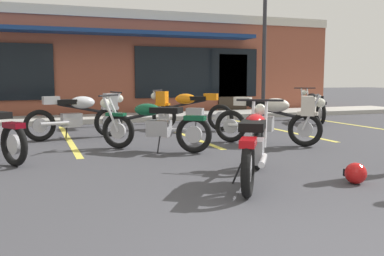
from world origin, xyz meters
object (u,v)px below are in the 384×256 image
object	(u,v)px
motorcycle_foreground_classic	(254,144)
motorcycle_silver_naked	(187,108)
helmet_on_pavement	(356,173)
motorcycle_blue_standard	(273,117)
parking_lot_lamp_post	(267,10)
motorcycle_orange_scrambler	(313,106)
motorcycle_black_cruiser	(154,125)
motorcycle_green_cafe_racer	(81,113)

from	to	relation	value
motorcycle_foreground_classic	motorcycle_silver_naked	world-z (taller)	same
helmet_on_pavement	motorcycle_blue_standard	bearing A→B (deg)	77.67
motorcycle_blue_standard	parking_lot_lamp_post	bearing A→B (deg)	61.53
motorcycle_silver_naked	motorcycle_blue_standard	bearing A→B (deg)	-75.35
motorcycle_silver_naked	motorcycle_blue_standard	distance (m)	2.88
motorcycle_silver_naked	motorcycle_orange_scrambler	size ratio (longest dim) A/B	0.88
motorcycle_silver_naked	parking_lot_lamp_post	size ratio (longest dim) A/B	0.35
motorcycle_blue_standard	motorcycle_orange_scrambler	bearing A→B (deg)	44.61
parking_lot_lamp_post	motorcycle_blue_standard	bearing A→B (deg)	-118.47
motorcycle_foreground_classic	motorcycle_silver_naked	size ratio (longest dim) A/B	1.03
helmet_on_pavement	parking_lot_lamp_post	size ratio (longest dim) A/B	0.05
motorcycle_foreground_classic	motorcycle_black_cruiser	world-z (taller)	same
motorcycle_orange_scrambler	parking_lot_lamp_post	distance (m)	3.24
motorcycle_foreground_classic	motorcycle_orange_scrambler	world-z (taller)	same
motorcycle_black_cruiser	motorcycle_silver_naked	world-z (taller)	same
motorcycle_black_cruiser	helmet_on_pavement	bearing A→B (deg)	-62.27
motorcycle_black_cruiser	helmet_on_pavement	distance (m)	3.57
helmet_on_pavement	parking_lot_lamp_post	world-z (taller)	parking_lot_lamp_post
motorcycle_foreground_classic	motorcycle_blue_standard	distance (m)	3.02
motorcycle_blue_standard	motorcycle_orange_scrambler	distance (m)	4.61
helmet_on_pavement	motorcycle_foreground_classic	bearing A→B (deg)	153.51
motorcycle_foreground_classic	motorcycle_black_cruiser	xyz separation A→B (m)	(-0.56, 2.60, 0.00)
motorcycle_silver_naked	motorcycle_blue_standard	world-z (taller)	same
motorcycle_black_cruiser	helmet_on_pavement	world-z (taller)	motorcycle_black_cruiser
motorcycle_blue_standard	motorcycle_green_cafe_racer	size ratio (longest dim) A/B	0.81
motorcycle_foreground_classic	motorcycle_blue_standard	size ratio (longest dim) A/B	1.08
motorcycle_green_cafe_racer	motorcycle_black_cruiser	bearing A→B (deg)	-62.91
motorcycle_green_cafe_racer	motorcycle_blue_standard	bearing A→B (deg)	-32.85
motorcycle_black_cruiser	motorcycle_green_cafe_racer	size ratio (longest dim) A/B	0.84
motorcycle_foreground_classic	helmet_on_pavement	size ratio (longest dim) A/B	7.08
motorcycle_black_cruiser	parking_lot_lamp_post	bearing A→B (deg)	42.77
helmet_on_pavement	motorcycle_black_cruiser	bearing A→B (deg)	117.73
helmet_on_pavement	parking_lot_lamp_post	distance (m)	8.79
motorcycle_silver_naked	helmet_on_pavement	xyz separation A→B (m)	(0.07, -5.78, -0.40)
motorcycle_orange_scrambler	motorcycle_foreground_classic	bearing A→B (deg)	-131.44
motorcycle_foreground_classic	motorcycle_orange_scrambler	xyz separation A→B (m)	(5.03, 5.69, 0.00)
motorcycle_black_cruiser	motorcycle_blue_standard	distance (m)	2.31
motorcycle_foreground_classic	parking_lot_lamp_post	bearing A→B (deg)	58.98
helmet_on_pavement	motorcycle_green_cafe_racer	bearing A→B (deg)	117.48
motorcycle_blue_standard	helmet_on_pavement	world-z (taller)	motorcycle_blue_standard
motorcycle_green_cafe_racer	motorcycle_orange_scrambler	size ratio (longest dim) A/B	1.03
motorcycle_silver_naked	motorcycle_green_cafe_racer	distance (m)	2.68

